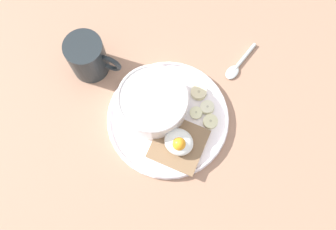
{
  "coord_description": "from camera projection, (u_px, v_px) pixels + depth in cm",
  "views": [
    {
      "loc": [
        12.7,
        -17.7,
        76.7
      ],
      "look_at": [
        0.0,
        0.0,
        5.0
      ],
      "focal_mm": 40.0,
      "sensor_mm": 36.0,
      "label": 1
    }
  ],
  "objects": [
    {
      "name": "ground_plane",
      "position": [
        168.0,
        121.0,
        0.79
      ],
      "size": [
        120.0,
        120.0,
        2.0
      ],
      "primitive_type": "cube",
      "color": "#A1785E",
      "rests_on": "ground"
    },
    {
      "name": "plate",
      "position": [
        168.0,
        118.0,
        0.77
      ],
      "size": [
        25.12,
        25.12,
        1.6
      ],
      "color": "white",
      "rests_on": "ground_plane"
    },
    {
      "name": "oatmeal_bowl",
      "position": [
        154.0,
        102.0,
        0.74
      ],
      "size": [
        13.93,
        13.93,
        6.69
      ],
      "color": "white",
      "rests_on": "plate"
    },
    {
      "name": "toast_slice",
      "position": [
        179.0,
        144.0,
        0.75
      ],
      "size": [
        11.92,
        11.92,
        1.15
      ],
      "color": "#866647",
      "rests_on": "plate"
    },
    {
      "name": "poached_egg",
      "position": [
        179.0,
        142.0,
        0.73
      ],
      "size": [
        5.86,
        5.27,
        3.68
      ],
      "color": "white",
      "rests_on": "toast_slice"
    },
    {
      "name": "banana_slice_front",
      "position": [
        199.0,
        92.0,
        0.78
      ],
      "size": [
        4.67,
        4.63,
        1.57
      ],
      "color": "beige",
      "rests_on": "plate"
    },
    {
      "name": "banana_slice_left",
      "position": [
        207.0,
        107.0,
        0.77
      ],
      "size": [
        3.21,
        3.07,
        1.58
      ],
      "color": "#F2EEC4",
      "rests_on": "plate"
    },
    {
      "name": "banana_slice_back",
      "position": [
        210.0,
        122.0,
        0.76
      ],
      "size": [
        4.15,
        4.14,
        1.25
      ],
      "color": "beige",
      "rests_on": "plate"
    },
    {
      "name": "banana_slice_right",
      "position": [
        196.0,
        113.0,
        0.77
      ],
      "size": [
        2.69,
        2.78,
        1.23
      ],
      "color": "beige",
      "rests_on": "plate"
    },
    {
      "name": "coffee_mug",
      "position": [
        89.0,
        56.0,
        0.77
      ],
      "size": [
        11.34,
        7.85,
        9.59
      ],
      "color": "#202629",
      "rests_on": "ground_plane"
    },
    {
      "name": "spoon",
      "position": [
        238.0,
        66.0,
        0.81
      ],
      "size": [
        2.58,
        10.43,
        0.8
      ],
      "color": "silver",
      "rests_on": "ground_plane"
    }
  ]
}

